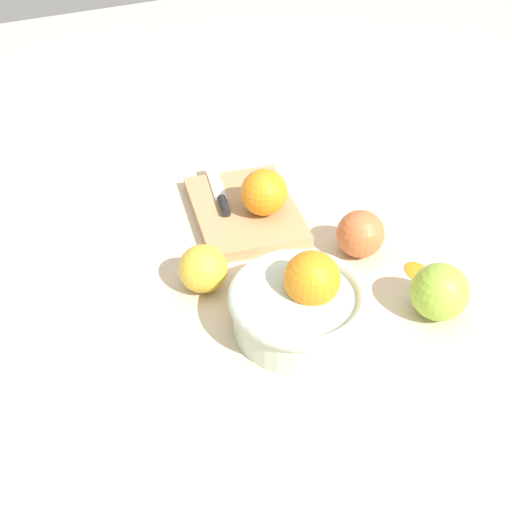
% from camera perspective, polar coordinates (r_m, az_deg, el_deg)
% --- Properties ---
extents(ground_plane, '(2.40, 2.40, 0.00)m').
position_cam_1_polar(ground_plane, '(0.98, 4.05, -0.10)').
color(ground_plane, beige).
extents(bowl, '(0.19, 0.19, 0.11)m').
position_cam_1_polar(bowl, '(0.84, 3.96, -4.19)').
color(bowl, beige).
rests_on(bowl, ground_plane).
extents(cutting_board, '(0.24, 0.19, 0.02)m').
position_cam_1_polar(cutting_board, '(1.05, -1.00, 3.98)').
color(cutting_board, tan).
rests_on(cutting_board, ground_plane).
extents(orange_on_board, '(0.07, 0.07, 0.07)m').
position_cam_1_polar(orange_on_board, '(1.01, 0.70, 5.63)').
color(orange_on_board, orange).
rests_on(orange_on_board, cutting_board).
extents(knife, '(0.16, 0.05, 0.01)m').
position_cam_1_polar(knife, '(1.06, -3.18, 5.37)').
color(knife, silver).
rests_on(knife, cutting_board).
extents(apple_back_center, '(0.07, 0.07, 0.07)m').
position_cam_1_polar(apple_back_center, '(0.91, -4.73, -1.11)').
color(apple_back_center, gold).
rests_on(apple_back_center, ground_plane).
extents(apple_front_left, '(0.08, 0.08, 0.08)m').
position_cam_1_polar(apple_front_left, '(0.89, 15.90, -3.08)').
color(apple_front_left, '#8EB738').
rests_on(apple_front_left, ground_plane).
extents(apple_front_center, '(0.07, 0.07, 0.07)m').
position_cam_1_polar(apple_front_center, '(0.97, 9.21, 1.94)').
color(apple_front_center, '#CC6638').
rests_on(apple_front_center, ground_plane).
extents(citrus_peel, '(0.05, 0.04, 0.01)m').
position_cam_1_polar(citrus_peel, '(0.97, 14.17, -1.28)').
color(citrus_peel, orange).
rests_on(citrus_peel, ground_plane).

